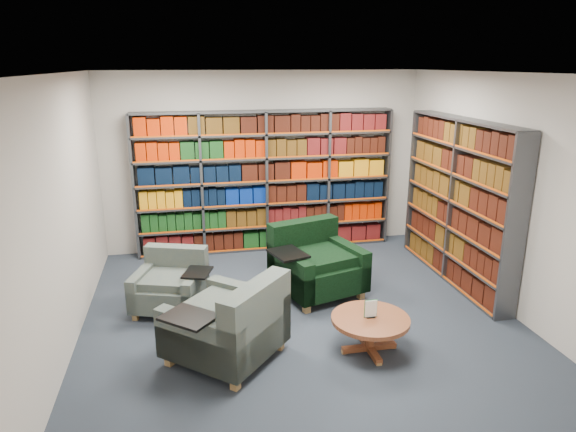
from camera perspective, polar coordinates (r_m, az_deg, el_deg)
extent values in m
cube|color=#1B222D|center=(6.31, 1.12, -10.77)|extent=(5.00, 5.00, 0.01)
cube|color=white|center=(5.60, 1.29, 15.66)|extent=(5.00, 5.00, 0.01)
cube|color=#B7AFA7|center=(8.20, -2.71, 6.09)|extent=(5.00, 0.01, 2.80)
cube|color=#B7AFA7|center=(3.54, 10.32, -8.70)|extent=(5.00, 0.01, 2.80)
cube|color=#B7AFA7|center=(5.80, -23.70, 0.22)|extent=(0.01, 5.00, 2.80)
cube|color=#B7AFA7|center=(6.80, 22.29, 2.63)|extent=(0.01, 5.00, 2.80)
cube|color=#47494F|center=(8.10, -2.49, 3.79)|extent=(4.00, 0.28, 2.20)
cube|color=silver|center=(8.23, -2.64, 3.99)|extent=(4.00, 0.02, 2.20)
cube|color=#D84C0A|center=(7.98, -2.34, 3.59)|extent=(4.00, 0.01, 2.20)
cube|color=#500F0F|center=(8.36, -2.41, -2.38)|extent=(3.88, 0.21, 0.29)
cube|color=#0E3610|center=(8.25, -2.45, 0.03)|extent=(3.88, 0.21, 0.29)
cube|color=orange|center=(8.15, -2.48, 2.50)|extent=(3.88, 0.21, 0.29)
cube|color=black|center=(8.07, -2.51, 5.03)|extent=(3.88, 0.21, 0.29)
cube|color=#B12200|center=(8.00, -2.54, 7.60)|extent=(3.88, 0.21, 0.29)
cube|color=#B12200|center=(7.95, -2.58, 10.21)|extent=(3.88, 0.21, 0.29)
cube|color=#47494F|center=(7.27, 18.38, 1.45)|extent=(0.28, 2.50, 2.20)
cube|color=silver|center=(7.34, 19.26, 1.49)|extent=(0.02, 2.50, 2.20)
cube|color=#D84C0A|center=(7.21, 17.48, 1.40)|extent=(0.02, 2.50, 2.20)
cube|color=#462B0A|center=(7.55, 17.74, -5.32)|extent=(0.21, 2.38, 0.29)
cube|color=black|center=(7.43, 17.99, -2.69)|extent=(0.21, 2.38, 0.29)
cube|color=#462B0A|center=(7.32, 18.24, 0.02)|extent=(0.21, 2.38, 0.29)
cube|color=#462B0A|center=(7.23, 18.50, 2.81)|extent=(0.21, 2.38, 0.29)
cube|color=#462B0A|center=(7.16, 18.77, 5.66)|extent=(0.21, 2.38, 0.29)
cube|color=black|center=(7.10, 19.05, 8.56)|extent=(0.21, 2.38, 0.29)
cube|color=#081F36|center=(6.47, -12.98, -8.23)|extent=(0.99, 0.99, 0.28)
cube|color=#081F36|center=(6.66, -12.21, -5.80)|extent=(0.79, 0.41, 0.62)
cube|color=#081F36|center=(6.56, -15.75, -7.43)|extent=(0.36, 0.78, 0.42)
cube|color=#081F36|center=(6.34, -10.19, -7.89)|extent=(0.36, 0.78, 0.42)
cube|color=black|center=(6.20, -10.03, -6.19)|extent=(0.40, 0.46, 0.02)
cube|color=#A07846|center=(6.40, -16.60, -10.63)|extent=(0.08, 0.08, 0.09)
cube|color=#A07846|center=(6.18, -11.02, -11.22)|extent=(0.08, 0.08, 0.09)
cube|color=#A07846|center=(6.93, -14.52, -8.28)|extent=(0.08, 0.08, 0.09)
cube|color=#A07846|center=(6.73, -9.36, -8.72)|extent=(0.08, 0.08, 0.09)
cube|color=black|center=(6.72, 3.32, -6.31)|extent=(1.23, 1.23, 0.35)
cube|color=black|center=(6.94, 1.68, -3.57)|extent=(1.00, 0.50, 0.79)
cube|color=black|center=(6.49, 0.19, -6.29)|extent=(0.43, 0.99, 0.52)
cube|color=black|center=(6.90, 6.27, -4.97)|extent=(0.43, 0.99, 0.52)
cube|color=black|center=(6.31, 0.00, -4.18)|extent=(0.50, 0.57, 0.03)
cube|color=#A07846|center=(6.31, 2.08, -10.18)|extent=(0.10, 0.10, 0.11)
cube|color=#A07846|center=(6.72, 8.09, -8.60)|extent=(0.10, 0.10, 0.11)
cube|color=#A07846|center=(6.95, -1.35, -7.54)|extent=(0.10, 0.10, 0.11)
cube|color=#A07846|center=(7.32, 4.31, -6.28)|extent=(0.10, 0.10, 0.11)
cube|color=#081F36|center=(5.37, -6.98, -12.68)|extent=(1.38, 1.38, 0.35)
cube|color=#081F36|center=(5.07, -3.54, -11.66)|extent=(0.81, 0.88, 0.78)
cube|color=#081F36|center=(5.62, -4.48, -10.17)|extent=(0.83, 0.76, 0.52)
cube|color=#081F36|center=(5.05, -9.87, -13.72)|extent=(0.83, 0.76, 0.52)
cube|color=black|center=(4.91, -10.94, -10.96)|extent=(0.60, 0.59, 0.03)
cube|color=#A07846|center=(5.97, -7.73, -11.98)|extent=(0.11, 0.11, 0.11)
cube|color=#A07846|center=(5.45, -13.01, -15.31)|extent=(0.11, 0.11, 0.11)
cube|color=#A07846|center=(5.58, -0.95, -14.05)|extent=(0.11, 0.11, 0.11)
cube|color=#A07846|center=(5.01, -5.87, -18.05)|extent=(0.11, 0.11, 0.11)
cylinder|color=brown|center=(5.47, 9.15, -11.27)|extent=(0.81, 0.81, 0.05)
cylinder|color=brown|center=(5.55, 9.06, -12.92)|extent=(0.11, 0.11, 0.32)
cube|color=brown|center=(5.62, 8.99, -14.20)|extent=(0.59, 0.07, 0.05)
cube|color=brown|center=(5.62, 8.99, -14.20)|extent=(0.07, 0.59, 0.05)
cube|color=black|center=(5.45, 9.16, -11.02)|extent=(0.09, 0.05, 0.01)
cube|color=white|center=(5.41, 9.21, -10.13)|extent=(0.13, 0.01, 0.18)
cube|color=#145926|center=(5.42, 9.18, -10.10)|extent=(0.14, 0.00, 0.19)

